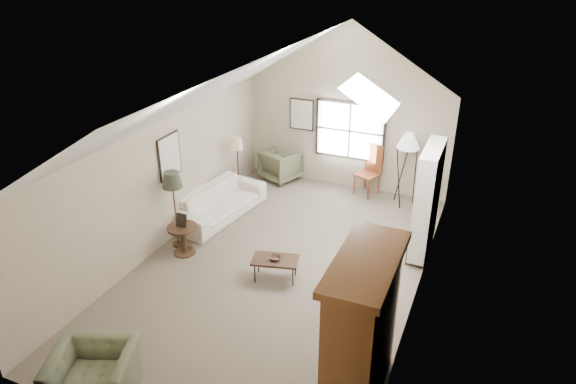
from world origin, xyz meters
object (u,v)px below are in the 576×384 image
at_px(armoire, 361,334).
at_px(side_table, 183,240).
at_px(armchair_far, 281,165).
at_px(armchair_near, 94,374).
at_px(coffee_table, 275,269).
at_px(side_chair, 368,170).
at_px(sofa, 220,202).

xyz_separation_m(armoire, side_table, (-4.11, 2.13, -0.81)).
xyz_separation_m(armchair_far, side_table, (-0.34, -3.97, -0.10)).
bearing_deg(side_table, armoire, -27.44).
bearing_deg(armoire, armchair_near, -158.11).
relative_size(armchair_near, coffee_table, 1.29).
height_order(armchair_far, coffee_table, armchair_far).
distance_m(armchair_near, coffee_table, 3.53).
xyz_separation_m(coffee_table, side_chair, (0.59, 4.06, 0.40)).
bearing_deg(side_chair, armchair_near, -81.11).
height_order(sofa, coffee_table, sofa).
xyz_separation_m(armoire, coffee_table, (-2.11, 2.04, -0.89)).
height_order(armchair_far, side_chair, side_chair).
xyz_separation_m(sofa, coffee_table, (2.10, -1.69, -0.13)).
height_order(coffee_table, side_table, side_table).
height_order(sofa, side_table, sofa).
height_order(armoire, sofa, armoire).
bearing_deg(armchair_far, side_chair, -157.43).
relative_size(armchair_far, side_chair, 0.70).
height_order(armoire, armchair_far, armoire).
distance_m(armchair_near, side_chair, 7.60).
bearing_deg(sofa, side_chair, -40.45).
distance_m(sofa, side_chair, 3.59).
bearing_deg(sofa, side_table, -168.18).
distance_m(armchair_far, coffee_table, 4.39).
bearing_deg(armchair_near, coffee_table, 49.81).
relative_size(sofa, armchair_near, 2.20).
relative_size(sofa, side_chair, 1.91).
relative_size(armchair_near, side_chair, 0.87).
distance_m(armchair_far, side_table, 3.98).
bearing_deg(side_chair, coffee_table, -76.30).
relative_size(armchair_far, coffee_table, 1.05).
height_order(side_table, side_chair, side_chair).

